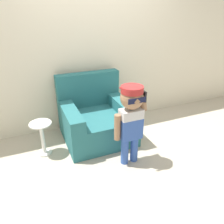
{
  "coord_description": "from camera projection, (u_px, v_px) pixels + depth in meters",
  "views": [
    {
      "loc": [
        -1.13,
        -2.76,
        1.89
      ],
      "look_at": [
        -0.1,
        -0.3,
        0.6
      ],
      "focal_mm": 35.0,
      "sensor_mm": 36.0,
      "label": 1
    }
  ],
  "objects": [
    {
      "name": "wall_back",
      "position": [
        95.0,
        48.0,
        3.47
      ],
      "size": [
        10.0,
        0.05,
        2.6
      ],
      "color": "beige",
      "rests_on": "ground_plane"
    },
    {
      "name": "person_child",
      "position": [
        131.0,
        114.0,
        2.64
      ],
      "size": [
        0.44,
        0.33,
        1.07
      ],
      "color": "#3356AD",
      "rests_on": "ground_plane"
    },
    {
      "name": "side_table",
      "position": [
        42.0,
        135.0,
        2.99
      ],
      "size": [
        0.3,
        0.3,
        0.49
      ],
      "color": "white",
      "rests_on": "ground_plane"
    },
    {
      "name": "armchair",
      "position": [
        96.0,
        118.0,
        3.4
      ],
      "size": [
        1.02,
        0.98,
        0.96
      ],
      "color": "#286B70",
      "rests_on": "ground_plane"
    },
    {
      "name": "ground_plane",
      "position": [
        110.0,
        137.0,
        3.51
      ],
      "size": [
        10.0,
        10.0,
        0.0
      ],
      "primitive_type": "plane",
      "color": "#BCB29E"
    }
  ]
}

